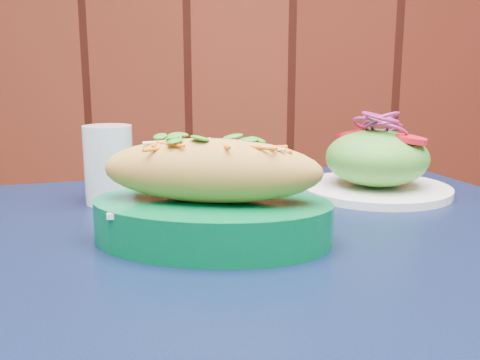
{
  "coord_description": "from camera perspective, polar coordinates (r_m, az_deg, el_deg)",
  "views": [
    {
      "loc": [
        -0.11,
        0.9,
        0.94
      ],
      "look_at": [
        -0.14,
        1.52,
        0.81
      ],
      "focal_mm": 40.0,
      "sensor_mm": 36.0,
      "label": 1
    }
  ],
  "objects": [
    {
      "name": "banh_mi_basket",
      "position": [
        0.59,
        -3.09,
        -2.0
      ],
      "size": [
        0.29,
        0.21,
        0.12
      ],
      "rotation": [
        0.0,
        0.0,
        -0.12
      ],
      "color": "#005D2E",
      "rests_on": "cafe_table"
    },
    {
      "name": "water_glass",
      "position": [
        0.79,
        -13.82,
        1.6
      ],
      "size": [
        0.07,
        0.07,
        0.11
      ],
      "primitive_type": "cylinder",
      "color": "silver",
      "rests_on": "cafe_table"
    },
    {
      "name": "cafe_table",
      "position": [
        0.65,
        5.26,
        -13.56
      ],
      "size": [
        1.02,
        1.02,
        0.75
      ],
      "rotation": [
        0.0,
        0.0,
        0.33
      ],
      "color": "black",
      "rests_on": "ground"
    },
    {
      "name": "salad_plate",
      "position": [
        0.85,
        14.35,
        1.77
      ],
      "size": [
        0.23,
        0.23,
        0.13
      ],
      "rotation": [
        0.0,
        0.0,
        -0.01
      ],
      "color": "white",
      "rests_on": "cafe_table"
    }
  ]
}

